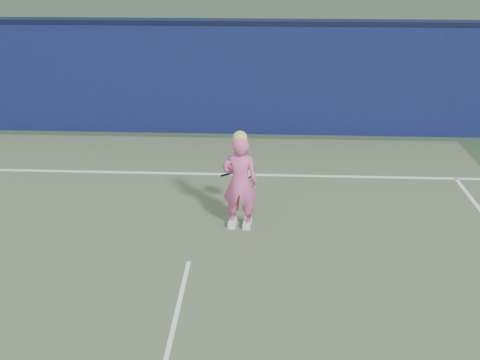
{
  "coord_description": "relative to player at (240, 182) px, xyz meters",
  "views": [
    {
      "loc": [
        1.01,
        -5.05,
        4.26
      ],
      "look_at": [
        0.69,
        2.06,
        0.83
      ],
      "focal_mm": 38.0,
      "sensor_mm": 36.0,
      "label": 1
    }
  ],
  "objects": [
    {
      "name": "court_lines",
      "position": [
        -0.69,
        -2.39,
        -0.77
      ],
      "size": [
        11.0,
        12.04,
        0.01
      ],
      "color": "white",
      "rests_on": "court_surface"
    },
    {
      "name": "backstop_wall",
      "position": [
        -0.69,
        4.44,
        0.46
      ],
      "size": [
        24.0,
        0.4,
        2.5
      ],
      "primitive_type": "cube",
      "color": "#0B1533",
      "rests_on": "ground"
    },
    {
      "name": "ground",
      "position": [
        -0.69,
        -2.06,
        -0.79
      ],
      "size": [
        80.0,
        80.0,
        0.0
      ],
      "primitive_type": "plane",
      "color": "#2B4329",
      "rests_on": "ground"
    },
    {
      "name": "player",
      "position": [
        0.0,
        0.0,
        0.0
      ],
      "size": [
        0.6,
        0.43,
        1.64
      ],
      "rotation": [
        0.0,
        0.0,
        3.05
      ],
      "color": "#DE5690",
      "rests_on": "ground"
    },
    {
      "name": "wall_cap",
      "position": [
        -0.69,
        4.44,
        1.76
      ],
      "size": [
        24.0,
        0.42,
        0.1
      ],
      "primitive_type": "cube",
      "color": "black",
      "rests_on": "backstop_wall"
    },
    {
      "name": "racket",
      "position": [
        0.04,
        0.45,
        -0.01
      ],
      "size": [
        0.57,
        0.13,
        0.3
      ],
      "rotation": [
        0.0,
        0.0,
        -0.1
      ],
      "color": "black",
      "rests_on": "ground"
    }
  ]
}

